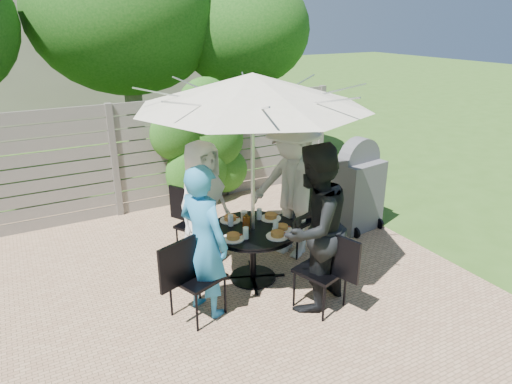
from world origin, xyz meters
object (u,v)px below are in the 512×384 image
chair_front (321,285)px  glass_right (259,214)px  person_front (313,228)px  umbrella (252,90)px  patio_table (253,244)px  plate_right (271,217)px  plate_back (230,219)px  glass_back (231,220)px  person_right (292,189)px  chair_left (197,293)px  plate_front (277,235)px  glass_left (246,233)px  person_back (203,202)px  glass_front (276,226)px  plate_left (233,237)px  chair_right (297,231)px  bbq_grill (356,188)px  syrup_jug (246,223)px  chair_back (197,237)px  plate_extra (282,228)px  person_left (204,242)px  coffee_cup (244,216)px

chair_front → glass_right: bearing=-8.3°
person_front → umbrella: bearing=-90.0°
patio_table → plate_right: bearing=23.2°
plate_back → glass_back: glass_back is taller
person_right → chair_left: bearing=-90.0°
plate_front → glass_left: bearing=158.7°
plate_back → person_front: bearing=-66.8°
person_back → glass_front: person_back is taller
plate_front → glass_right: bearing=84.1°
umbrella → plate_back: umbrella is taller
chair_left → person_right: (1.65, 0.71, 0.67)m
person_right → glass_right: size_ratio=13.79×
plate_front → chair_left: bearing=-177.2°
plate_left → chair_left: bearing=-156.8°
chair_right → bbq_grill: bearing=173.8°
plate_right → syrup_jug: (-0.41, -0.12, 0.06)m
chair_back → umbrella: bearing=-6.0°
glass_left → glass_right: 0.56m
chair_front → glass_left: chair_front is taller
plate_front → syrup_jug: (-0.22, 0.35, 0.06)m
glass_front → glass_right: same height
chair_back → glass_front: chair_back is taller
umbrella → person_right: size_ratio=1.77×
person_back → chair_front: 1.87m
chair_right → plate_extra: size_ratio=4.10×
person_right → plate_left: size_ratio=7.43×
umbrella → plate_front: (0.14, -0.33, -1.61)m
chair_back → glass_left: (0.19, -1.09, 0.48)m
person_front → plate_back: bearing=-90.0°
glass_front → glass_left: bearing=-179.8°
person_front → bbq_grill: person_front is taller
person_left → plate_back: person_left is taller
glass_back → bbq_grill: bearing=9.5°
plate_right → chair_back: bearing=133.8°
patio_table → person_left: bearing=-156.8°
plate_left → plate_right: bearing=23.2°
chair_left → person_right: size_ratio=0.51×
umbrella → person_front: (0.33, -0.76, -1.39)m
plate_right → coffee_cup: (-0.33, 0.10, 0.04)m
chair_right → plate_extra: (-0.61, -0.58, 0.43)m
plate_front → bbq_grill: bbq_grill is taller
chair_left → chair_right: chair_left is taller
umbrella → glass_front: size_ratio=24.35×
chair_right → plate_extra: bearing=28.3°
person_front → glass_right: (-0.13, 0.96, -0.17)m
chair_left → plate_front: (1.03, 0.05, 0.43)m
person_back → chair_right: 1.38m
glass_right → bbq_grill: bbq_grill is taller
person_front → plate_front: size_ratio=7.27×
chair_back → plate_back: size_ratio=3.66×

